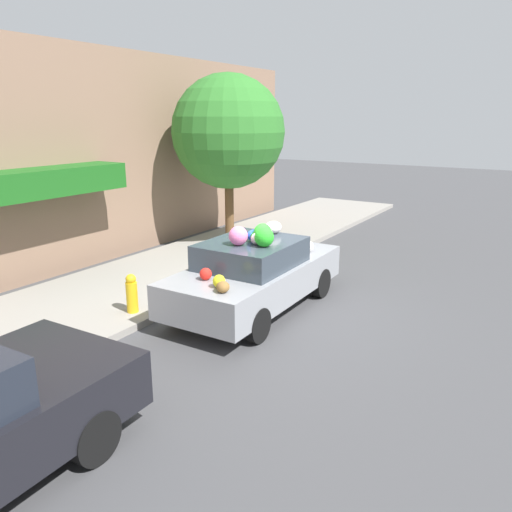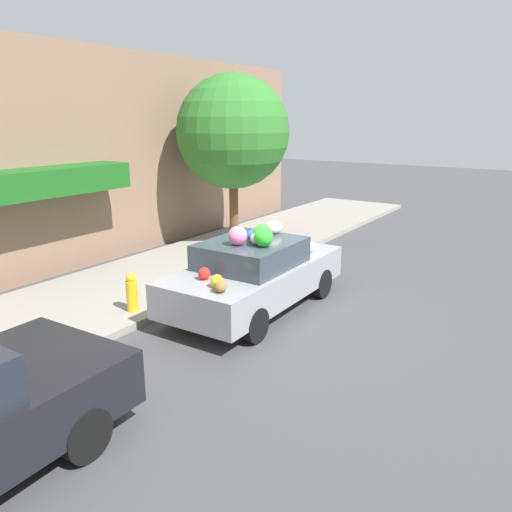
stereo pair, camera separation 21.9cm
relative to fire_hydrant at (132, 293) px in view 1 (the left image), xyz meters
The scene contains 6 objects.
ground_plane 2.25m from the fire_hydrant, 44.78° to the right, with size 60.00×60.00×0.00m, color #424244.
sidewalk_curb 1.98m from the fire_hydrant, 36.50° to the left, with size 24.00×3.20×0.12m.
building_facade 4.21m from the fire_hydrant, 65.87° to the left, with size 18.00×1.20×5.04m.
street_tree 6.01m from the fire_hydrant, 16.62° to the left, with size 2.97×2.97×4.43m.
fire_hydrant is the anchor object (origin of this frame).
art_car 2.22m from the fire_hydrant, 46.24° to the right, with size 3.93×1.75×1.66m.
Camera 1 is at (-7.37, -4.68, 3.45)m, focal length 35.00 mm.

